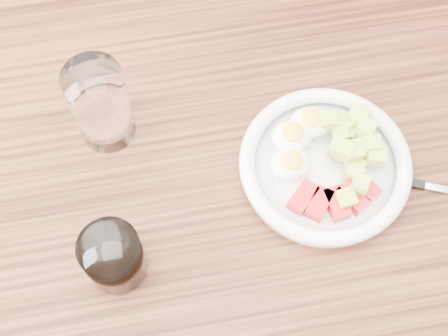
# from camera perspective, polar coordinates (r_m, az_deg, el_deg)

# --- Properties ---
(ground) EXTENTS (4.00, 4.00, 0.00)m
(ground) POSITION_cam_1_polar(r_m,az_deg,el_deg) (1.57, 0.43, -12.38)
(ground) COLOR brown
(ground) RESTS_ON ground
(dining_table) EXTENTS (1.50, 0.90, 0.77)m
(dining_table) POSITION_cam_1_polar(r_m,az_deg,el_deg) (0.93, 0.72, -3.78)
(dining_table) COLOR brown
(dining_table) RESTS_ON ground
(bowl) EXTENTS (0.23, 0.23, 0.06)m
(bowl) POSITION_cam_1_polar(r_m,az_deg,el_deg) (0.84, 9.19, 0.52)
(bowl) COLOR white
(bowl) RESTS_ON dining_table
(fork) EXTENTS (0.17, 0.08, 0.01)m
(fork) POSITION_cam_1_polar(r_m,az_deg,el_deg) (0.87, 16.73, -1.33)
(fork) COLOR black
(fork) RESTS_ON dining_table
(water_glass) EXTENTS (0.08, 0.08, 0.13)m
(water_glass) POSITION_cam_1_polar(r_m,az_deg,el_deg) (0.83, -11.21, 5.68)
(water_glass) COLOR white
(water_glass) RESTS_ON dining_table
(coffee_glass) EXTENTS (0.07, 0.07, 0.08)m
(coffee_glass) POSITION_cam_1_polar(r_m,az_deg,el_deg) (0.77, -10.07, -8.03)
(coffee_glass) COLOR white
(coffee_glass) RESTS_ON dining_table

